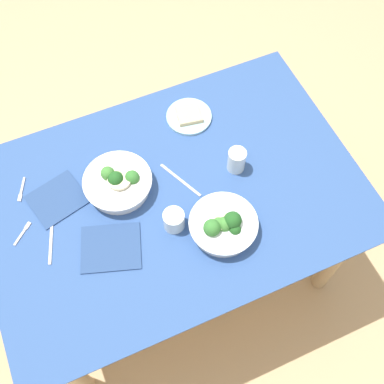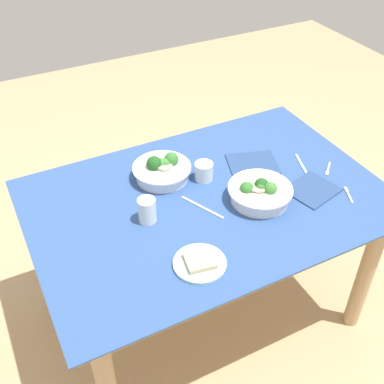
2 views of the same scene
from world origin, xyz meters
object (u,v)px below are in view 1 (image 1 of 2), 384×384
table_knife_right (180,180)px  napkin_folded_upper (57,199)px  bread_side_plate (189,116)px  broccoli_bowl_far (118,183)px  water_glass_center (174,220)px  table_knife_left (51,239)px  water_glass_side (237,160)px  fork_by_far_bowl (22,191)px  broccoli_bowl_near (223,225)px  fork_by_near_bowl (23,232)px  napkin_folded_lower (111,248)px

table_knife_right → napkin_folded_upper: size_ratio=1.06×
bread_side_plate → napkin_folded_upper: bearing=-165.7°
broccoli_bowl_far → water_glass_center: 0.25m
table_knife_left → table_knife_right: 0.51m
water_glass_side → fork_by_far_bowl: bearing=163.8°
broccoli_bowl_far → bread_side_plate: (0.36, 0.19, -0.03)m
broccoli_bowl_near → fork_by_near_bowl: broccoli_bowl_near is taller
broccoli_bowl_far → water_glass_center: broccoli_bowl_far is taller
fork_by_far_bowl → table_knife_right: (0.55, -0.19, -0.00)m
water_glass_center → water_glass_side: 0.33m
broccoli_bowl_near → napkin_folded_upper: size_ratio=1.28×
broccoli_bowl_far → water_glass_side: broccoli_bowl_far is taller
napkin_folded_lower → napkin_folded_upper: bearing=114.4°
water_glass_center → table_knife_left: bearing=163.9°
fork_by_near_bowl → fork_by_far_bowl: bearing=35.7°
fork_by_near_bowl → napkin_folded_upper: napkin_folded_upper is taller
water_glass_center → napkin_folded_upper: size_ratio=0.41×
bread_side_plate → fork_by_near_bowl: bearing=-162.7°
table_knife_right → table_knife_left: bearing=69.9°
fork_by_near_bowl → water_glass_side: bearing=-45.9°
bread_side_plate → fork_by_far_bowl: 0.70m
fork_by_far_bowl → broccoli_bowl_far: bearing=93.6°
broccoli_bowl_near → table_knife_left: size_ratio=1.33×
water_glass_side → table_knife_left: water_glass_side is taller
bread_side_plate → fork_by_far_bowl: bearing=-175.0°
broccoli_bowl_far → napkin_folded_lower: 0.24m
fork_by_far_bowl → table_knife_left: bearing=36.4°
fork_by_far_bowl → broccoli_bowl_near: bearing=79.5°
broccoli_bowl_near → napkin_folded_upper: bearing=144.9°
water_glass_side → napkin_folded_lower: water_glass_side is taller
bread_side_plate → table_knife_left: size_ratio=1.01×
water_glass_side → napkin_folded_upper: (-0.66, 0.14, -0.05)m
fork_by_near_bowl → napkin_folded_lower: napkin_folded_lower is taller
broccoli_bowl_near → fork_by_far_bowl: broccoli_bowl_near is taller
broccoli_bowl_far → napkin_folded_upper: 0.23m
broccoli_bowl_near → table_knife_right: bearing=103.1°
water_glass_side → fork_by_near_bowl: (-0.81, 0.06, -0.05)m
water_glass_side → table_knife_right: size_ratio=0.49×
water_glass_side → bread_side_plate: bearing=103.5°
broccoli_bowl_near → table_knife_right: broccoli_bowl_near is taller
bread_side_plate → table_knife_left: bread_side_plate is taller
broccoli_bowl_far → fork_by_far_bowl: broccoli_bowl_far is taller
fork_by_near_bowl → table_knife_left: 0.10m
napkin_folded_upper → table_knife_left: bearing=-114.5°
fork_by_far_bowl → napkin_folded_upper: (0.11, -0.09, 0.00)m
fork_by_far_bowl → napkin_folded_lower: (0.23, -0.35, 0.00)m
fork_by_far_bowl → table_knife_left: same height
table_knife_right → napkin_folded_lower: size_ratio=0.97×
water_glass_side → fork_by_near_bowl: 0.81m
broccoli_bowl_far → table_knife_left: 0.31m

